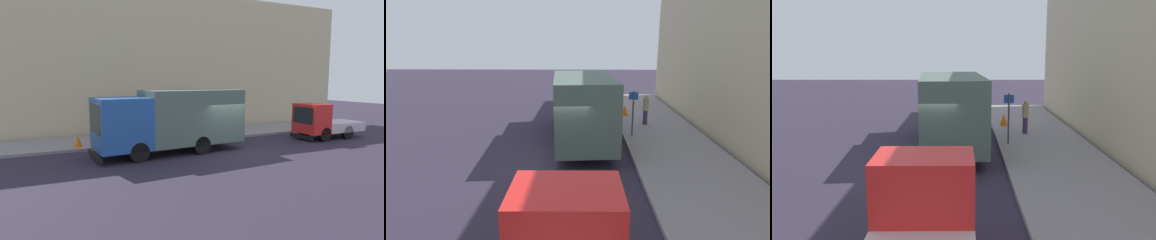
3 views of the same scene
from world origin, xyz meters
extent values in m
plane|color=#2B2436|center=(0.00, 0.00, 0.00)|extent=(80.00, 80.00, 0.00)
cube|color=gray|center=(5.04, 0.00, 0.08)|extent=(4.08, 30.00, 0.16)
cube|color=beige|center=(7.58, 0.00, 5.01)|extent=(0.50, 30.00, 10.01)
cube|color=#22509F|center=(0.68, 5.55, 1.70)|extent=(2.64, 2.64, 2.47)
cube|color=black|center=(0.59, 6.75, 1.99)|extent=(2.06, 0.22, 1.38)
cube|color=#506459|center=(0.98, 1.73, 1.85)|extent=(2.85, 5.39, 2.78)
cube|color=black|center=(0.58, 6.83, 0.26)|extent=(2.36, 0.30, 0.24)
cylinder|color=black|center=(-0.35, 4.98, 0.46)|extent=(0.37, 0.95, 0.93)
cylinder|color=black|center=(1.79, 5.15, 0.46)|extent=(0.37, 0.95, 0.93)
cylinder|color=black|center=(-0.09, 1.64, 0.46)|extent=(0.37, 0.95, 0.93)
cylinder|color=black|center=(2.05, 1.81, 0.46)|extent=(0.37, 0.95, 0.93)
cube|color=red|center=(0.70, -6.49, 1.36)|extent=(1.98, 1.47, 1.84)
cube|color=black|center=(0.69, -5.78, 1.58)|extent=(1.65, 0.08, 1.03)
cube|color=silver|center=(0.72, -8.76, 0.73)|extent=(1.99, 3.11, 0.59)
cube|color=black|center=(0.69, -5.70, 0.24)|extent=(1.88, 0.14, 0.24)
cylinder|color=black|center=(-0.13, -6.79, 0.44)|extent=(0.31, 0.88, 0.87)
cylinder|color=black|center=(1.53, -6.77, 0.44)|extent=(0.31, 0.88, 0.87)
cylinder|color=black|center=(-0.11, -8.77, 0.44)|extent=(0.31, 0.88, 0.87)
cylinder|color=black|center=(1.55, -8.75, 0.44)|extent=(0.31, 0.88, 0.87)
cylinder|color=#47305B|center=(4.49, 5.23, 0.56)|extent=(0.25, 0.25, 0.80)
cylinder|color=tan|center=(4.49, 5.23, 1.29)|extent=(0.34, 0.34, 0.67)
sphere|color=#C7A78B|center=(4.49, 5.23, 1.74)|extent=(0.22, 0.22, 0.22)
cone|color=orange|center=(3.64, 7.30, 0.48)|extent=(0.45, 0.45, 0.65)
cylinder|color=#4C5156|center=(3.44, 3.17, 1.27)|extent=(0.08, 0.08, 2.23)
cube|color=blue|center=(3.44, 3.19, 2.14)|extent=(0.44, 0.03, 0.36)
camera|label=1|loc=(-14.59, 8.82, 3.77)|focal=30.21mm
camera|label=2|loc=(0.97, -11.14, 4.72)|focal=28.06mm
camera|label=3|loc=(1.48, -14.06, 4.36)|focal=37.41mm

